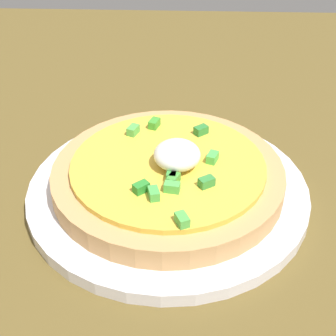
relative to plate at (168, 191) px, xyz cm
name	(u,v)px	position (x,y,z in cm)	size (l,w,h in cm)	color
dining_table	(112,177)	(4.15, 5.89, -1.70)	(96.11, 89.82, 2.17)	brown
plate	(168,191)	(0.00, 0.00, 0.00)	(25.60, 25.60, 1.23)	white
pizza	(168,174)	(-0.02, -0.03, 1.91)	(20.86, 20.86, 4.85)	tan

